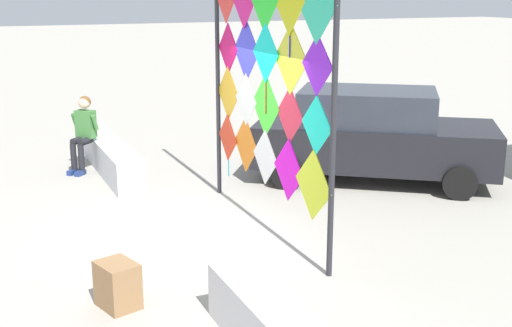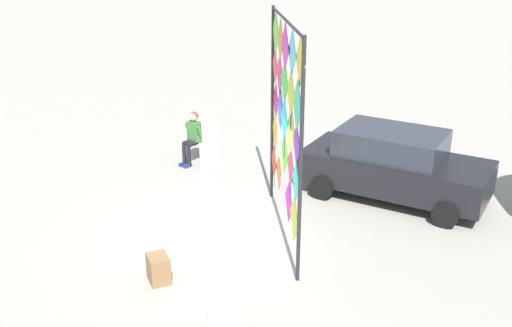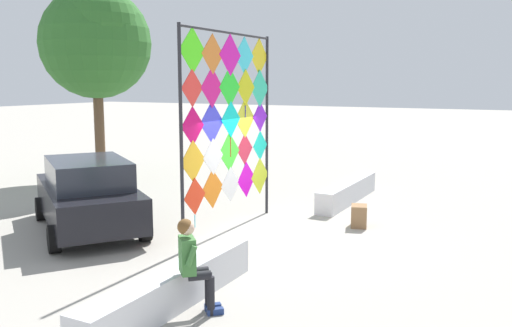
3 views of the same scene
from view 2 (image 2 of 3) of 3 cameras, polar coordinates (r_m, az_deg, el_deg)
name	(u,v)px [view 2 (image 2 of 3)]	position (r m, az deg, el deg)	size (l,w,h in m)	color
ground	(232,235)	(12.76, -2.25, -6.64)	(120.00, 120.00, 0.00)	#9E998E
plaza_ledge_left	(209,154)	(16.34, -4.42, 0.92)	(3.79, 0.49, 0.57)	silver
kite_display_rack	(285,115)	(11.85, 2.71, 4.55)	(3.75, 0.08, 4.40)	#232328
seated_vendor	(192,134)	(16.22, -5.98, 2.74)	(0.68, 0.68, 1.42)	black
parked_car	(394,164)	(14.46, 12.74, -0.07)	(3.92, 4.45, 1.63)	black
cardboard_box_large	(158,269)	(11.23, -9.08, -9.66)	(0.45, 0.35, 0.51)	olive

